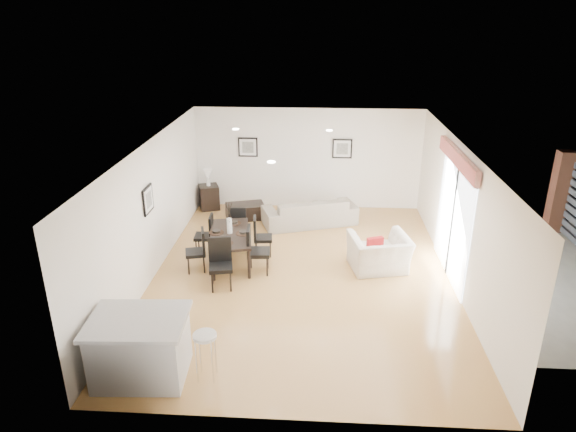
# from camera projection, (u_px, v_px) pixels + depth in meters

# --- Properties ---
(ground) EXTENTS (8.00, 8.00, 0.00)m
(ground) POSITION_uv_depth(u_px,v_px,m) (302.00, 275.00, 10.48)
(ground) COLOR tan
(ground) RESTS_ON ground
(wall_back) EXTENTS (6.00, 0.04, 2.70)m
(wall_back) POSITION_uv_depth(u_px,v_px,m) (308.00, 159.00, 13.68)
(wall_back) COLOR white
(wall_back) RESTS_ON ground
(wall_front) EXTENTS (6.00, 0.04, 2.70)m
(wall_front) POSITION_uv_depth(u_px,v_px,m) (291.00, 334.00, 6.28)
(wall_front) COLOR white
(wall_front) RESTS_ON ground
(wall_left) EXTENTS (0.04, 8.00, 2.70)m
(wall_left) POSITION_uv_depth(u_px,v_px,m) (151.00, 210.00, 10.15)
(wall_left) COLOR white
(wall_left) RESTS_ON ground
(wall_right) EXTENTS (0.04, 8.00, 2.70)m
(wall_right) POSITION_uv_depth(u_px,v_px,m) (459.00, 217.00, 9.81)
(wall_right) COLOR white
(wall_right) RESTS_ON ground
(ceiling) EXTENTS (6.00, 8.00, 0.02)m
(ceiling) POSITION_uv_depth(u_px,v_px,m) (303.00, 146.00, 9.48)
(ceiling) COLOR white
(ceiling) RESTS_ON wall_back
(sofa) EXTENTS (2.49, 1.60, 0.68)m
(sofa) POSITION_uv_depth(u_px,v_px,m) (310.00, 211.00, 12.89)
(sofa) COLOR gray
(sofa) RESTS_ON ground
(armchair) EXTENTS (1.35, 1.24, 0.75)m
(armchair) POSITION_uv_depth(u_px,v_px,m) (379.00, 253.00, 10.59)
(armchair) COLOR silver
(armchair) RESTS_ON ground
(dining_table) EXTENTS (1.11, 1.76, 0.68)m
(dining_table) POSITION_uv_depth(u_px,v_px,m) (230.00, 236.00, 10.80)
(dining_table) COLOR black
(dining_table) RESTS_ON ground
(dining_chair_wnear) EXTENTS (0.49, 0.49, 0.90)m
(dining_chair_wnear) POSITION_uv_depth(u_px,v_px,m) (199.00, 248.00, 10.52)
(dining_chair_wnear) COLOR black
(dining_chair_wnear) RESTS_ON ground
(dining_chair_wfar) EXTENTS (0.42, 0.42, 0.89)m
(dining_chair_wfar) POSITION_uv_depth(u_px,v_px,m) (207.00, 232.00, 11.26)
(dining_chair_wfar) COLOR black
(dining_chair_wfar) RESTS_ON ground
(dining_chair_enear) EXTENTS (0.48, 0.48, 1.00)m
(dining_chair_enear) POSITION_uv_depth(u_px,v_px,m) (254.00, 248.00, 10.41)
(dining_chair_enear) COLOR black
(dining_chair_enear) RESTS_ON ground
(dining_chair_efar) EXTENTS (0.43, 0.43, 0.88)m
(dining_chair_efar) POSITION_uv_depth(u_px,v_px,m) (260.00, 234.00, 11.19)
(dining_chair_efar) COLOR black
(dining_chair_efar) RESTS_ON ground
(dining_chair_head) EXTENTS (0.52, 0.52, 0.99)m
(dining_chair_head) POSITION_uv_depth(u_px,v_px,m) (220.00, 260.00, 9.89)
(dining_chair_head) COLOR black
(dining_chair_head) RESTS_ON ground
(dining_chair_foot) EXTENTS (0.44, 0.44, 0.90)m
(dining_chair_foot) POSITION_uv_depth(u_px,v_px,m) (238.00, 222.00, 11.78)
(dining_chair_foot) COLOR black
(dining_chair_foot) RESTS_ON ground
(vase) EXTENTS (0.89, 1.36, 0.69)m
(vase) POSITION_uv_depth(u_px,v_px,m) (229.00, 221.00, 10.67)
(vase) COLOR white
(vase) RESTS_ON dining_table
(coffee_table) EXTENTS (1.09, 0.83, 0.39)m
(coffee_table) POSITION_uv_depth(u_px,v_px,m) (245.00, 211.00, 13.29)
(coffee_table) COLOR black
(coffee_table) RESTS_ON ground
(side_table) EXTENTS (0.63, 0.63, 0.66)m
(side_table) POSITION_uv_depth(u_px,v_px,m) (209.00, 197.00, 13.90)
(side_table) COLOR black
(side_table) RESTS_ON ground
(table_lamp) EXTENTS (0.24, 0.24, 0.45)m
(table_lamp) POSITION_uv_depth(u_px,v_px,m) (208.00, 175.00, 13.67)
(table_lamp) COLOR white
(table_lamp) RESTS_ON side_table
(cushion) EXTENTS (0.35, 0.22, 0.34)m
(cushion) POSITION_uv_depth(u_px,v_px,m) (375.00, 245.00, 10.41)
(cushion) COLOR maroon
(cushion) RESTS_ON armchair
(kitchen_island) EXTENTS (1.44, 1.14, 0.97)m
(kitchen_island) POSITION_uv_depth(u_px,v_px,m) (140.00, 347.00, 7.44)
(kitchen_island) COLOR silver
(kitchen_island) RESTS_ON ground
(bar_stool) EXTENTS (0.34, 0.34, 0.75)m
(bar_stool) POSITION_uv_depth(u_px,v_px,m) (205.00, 341.00, 7.32)
(bar_stool) COLOR silver
(bar_stool) RESTS_ON ground
(framed_print_back_left) EXTENTS (0.52, 0.04, 0.52)m
(framed_print_back_left) POSITION_uv_depth(u_px,v_px,m) (248.00, 147.00, 13.64)
(framed_print_back_left) COLOR black
(framed_print_back_left) RESTS_ON wall_back
(framed_print_back_right) EXTENTS (0.52, 0.04, 0.52)m
(framed_print_back_right) POSITION_uv_depth(u_px,v_px,m) (342.00, 149.00, 13.49)
(framed_print_back_right) COLOR black
(framed_print_back_right) RESTS_ON wall_back
(framed_print_left_wall) EXTENTS (0.04, 0.52, 0.52)m
(framed_print_left_wall) POSITION_uv_depth(u_px,v_px,m) (148.00, 200.00, 9.86)
(framed_print_left_wall) COLOR black
(framed_print_left_wall) RESTS_ON wall_left
(sliding_door) EXTENTS (0.12, 2.70, 2.57)m
(sliding_door) POSITION_uv_depth(u_px,v_px,m) (455.00, 197.00, 9.97)
(sliding_door) COLOR white
(sliding_door) RESTS_ON wall_right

